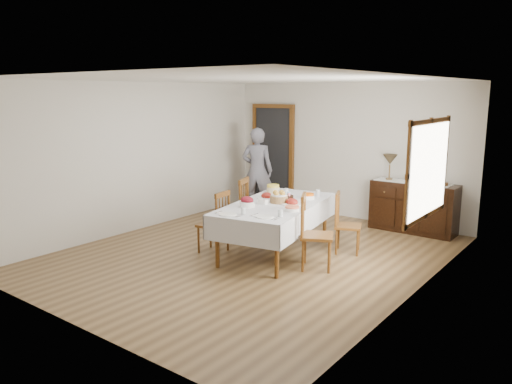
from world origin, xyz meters
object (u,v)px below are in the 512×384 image
Objects in this scene: dining_table at (276,209)px; chair_left_near at (216,222)px; chair_left_far at (236,208)px; chair_right_near at (313,231)px; sideboard at (413,207)px; chair_right_far at (345,222)px; person at (257,168)px; table_lamp at (390,160)px.

dining_table is 2.54× the size of chair_left_near.
chair_left_far is 0.99× the size of chair_right_near.
chair_left_far reaches higher than sideboard.
chair_left_near is at bearing 105.18° from chair_right_far.
person is (-2.61, 2.17, 0.39)m from chair_right_near.
table_lamp is at bearing -26.53° from chair_right_near.
chair_left_far is 1.80m from chair_right_near.
chair_left_far reaches higher than chair_left_near.
chair_left_near is at bearing -155.20° from dining_table.
chair_left_near is at bearing -123.83° from sideboard.
chair_right_near is 2.72m from sideboard.
person is at bearing -164.36° from chair_left_near.
chair_left_near is 3.41m from table_lamp.
dining_table is 1.67× the size of sideboard.
chair_left_far is (-0.20, 0.73, 0.04)m from chair_left_near.
dining_table is at bearing 106.84° from chair_right_far.
chair_right_far is at bearing -88.23° from table_lamp.
chair_right_near is 2.77m from table_lamp.
chair_right_far is (1.57, 1.19, -0.01)m from chair_left_near.
chair_left_near is 0.92× the size of chair_left_far.
chair_right_far is at bearing -103.26° from sideboard.
chair_left_far is 1.97m from person.
table_lamp reaches higher than chair_left_far.
table_lamp reaches higher than chair_right_far.
sideboard is at bearing -35.31° from chair_right_far.
person is at bearing 23.08° from chair_right_near.
chair_right_near reaches higher than dining_table.
sideboard is (0.44, 2.68, -0.09)m from chair_right_near.
table_lamp reaches higher than chair_right_near.
chair_right_far reaches higher than dining_table.
person reaches higher than chair_left_far.
person reaches higher than table_lamp.
dining_table is 1.32× the size of person.
person is at bearing -172.54° from chair_left_far.
chair_right_far is at bearing 129.93° from person.
chair_right_near is at bearing 92.81° from chair_left_near.
person reaches higher than dining_table.
dining_table is at bearing -117.01° from sideboard.
dining_table is at bearing 58.93° from chair_left_far.
sideboard is (1.99, 2.97, -0.04)m from chair_left_near.
chair_left_near is 2.08× the size of table_lamp.
person reaches higher than chair_right_far.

